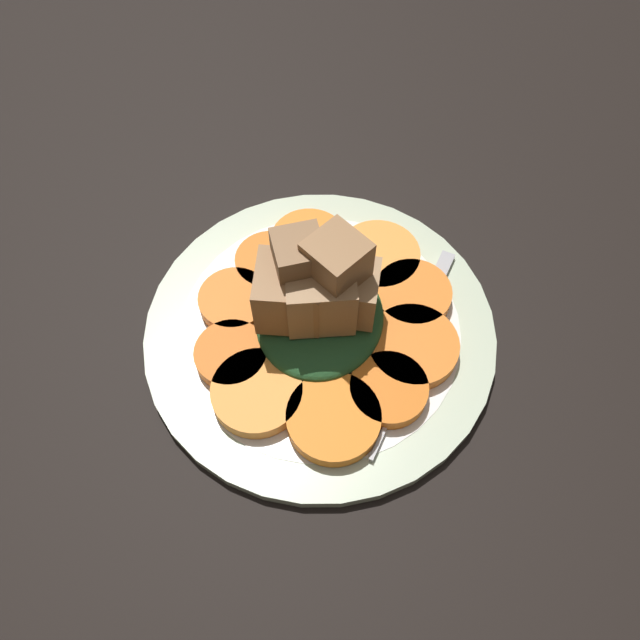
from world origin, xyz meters
TOP-DOWN VIEW (x-y plane):
  - table_slab at (0.00, 0.00)cm, footprint 120.00×120.00cm
  - plate at (0.00, 0.00)cm, footprint 26.93×26.93cm
  - carrot_slice_0 at (4.49, -6.19)cm, footprint 6.00×6.00cm
  - carrot_slice_1 at (7.25, -2.77)cm, footprint 6.66×6.66cm
  - carrot_slice_2 at (7.05, 3.04)cm, footprint 6.20×6.20cm
  - carrot_slice_3 at (4.21, 5.46)cm, footprint 5.51×5.51cm
  - carrot_slice_4 at (-0.09, 6.93)cm, footprint 5.47×5.47cm
  - carrot_slice_5 at (-4.49, 5.48)cm, footprint 5.38×5.38cm
  - carrot_slice_6 at (-6.79, 2.65)cm, footprint 6.55×6.55cm
  - carrot_slice_7 at (-7.11, -3.10)cm, footprint 6.64×6.64cm
  - carrot_slice_8 at (-3.91, -6.26)cm, footprint 5.62×5.62cm
  - carrot_slice_9 at (0.39, -7.19)cm, footprint 6.76×6.76cm
  - center_pile at (0.20, 0.29)cm, footprint 10.53×9.49cm
  - fork at (-0.24, -6.67)cm, footprint 18.76×4.55cm

SIDE VIEW (x-z plane):
  - table_slab at x=0.00cm, z-range 0.00..2.00cm
  - plate at x=0.00cm, z-range 1.99..3.04cm
  - fork at x=-0.24cm, z-range 3.10..3.50cm
  - carrot_slice_0 at x=4.49cm, z-range 3.10..4.32cm
  - carrot_slice_1 at x=7.25cm, z-range 3.10..4.32cm
  - carrot_slice_2 at x=7.05cm, z-range 3.10..4.32cm
  - carrot_slice_3 at x=4.21cm, z-range 3.10..4.32cm
  - carrot_slice_4 at x=-0.09cm, z-range 3.10..4.32cm
  - carrot_slice_5 at x=-4.49cm, z-range 3.10..4.32cm
  - carrot_slice_6 at x=-6.79cm, z-range 3.10..4.32cm
  - carrot_slice_7 at x=-7.11cm, z-range 3.10..4.32cm
  - carrot_slice_8 at x=-3.91cm, z-range 3.10..4.32cm
  - carrot_slice_9 at x=0.39cm, z-range 3.10..4.32cm
  - center_pile at x=0.20cm, z-range 2.07..11.76cm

